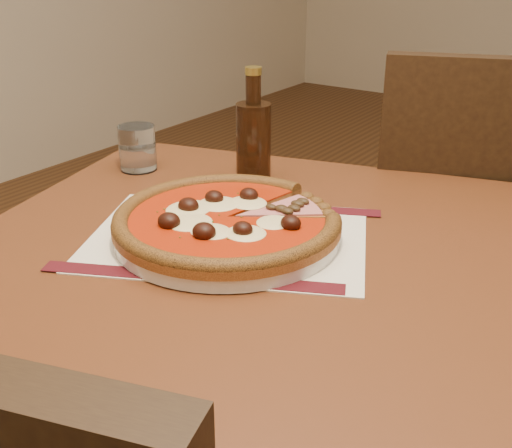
{
  "coord_description": "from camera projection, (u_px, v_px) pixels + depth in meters",
  "views": [
    {
      "loc": [
        0.3,
        -1.79,
        1.14
      ],
      "look_at": [
        -0.15,
        -1.13,
        0.78
      ],
      "focal_mm": 45.0,
      "sensor_mm": 36.0,
      "label": 1
    }
  ],
  "objects": [
    {
      "name": "water_glass",
      "position": [
        137.0,
        148.0,
        1.16
      ],
      "size": [
        0.07,
        0.07,
        0.08
      ],
      "primitive_type": "cylinder",
      "rotation": [
        0.0,
        0.0,
        0.03
      ],
      "color": "white",
      "rests_on": "table"
    },
    {
      "name": "plate",
      "position": [
        227.0,
        232.0,
        0.9
      ],
      "size": [
        0.32,
        0.32,
        0.02
      ],
      "primitive_type": "cylinder",
      "color": "white",
      "rests_on": "placemat"
    },
    {
      "name": "bottle",
      "position": [
        253.0,
        139.0,
        1.08
      ],
      "size": [
        0.06,
        0.06,
        0.2
      ],
      "color": "black",
      "rests_on": "table"
    },
    {
      "name": "chair_far",
      "position": [
        485.0,
        250.0,
        1.33
      ],
      "size": [
        0.58,
        0.58,
        0.96
      ],
      "rotation": [
        0.0,
        0.0,
        3.5
      ],
      "color": "black",
      "rests_on": "ground"
    },
    {
      "name": "pizza",
      "position": [
        227.0,
        219.0,
        0.89
      ],
      "size": [
        0.32,
        0.32,
        0.04
      ],
      "color": "#AE692A",
      "rests_on": "plate"
    },
    {
      "name": "ham_slice",
      "position": [
        295.0,
        213.0,
        0.92
      ],
      "size": [
        0.12,
        0.14,
        0.02
      ],
      "rotation": [
        0.0,
        0.0,
        0.98
      ],
      "color": "#AE692A",
      "rests_on": "plate"
    },
    {
      "name": "table",
      "position": [
        248.0,
        312.0,
        0.92
      ],
      "size": [
        0.98,
        0.98,
        0.75
      ],
      "rotation": [
        0.0,
        0.0,
        0.26
      ],
      "color": "brown",
      "rests_on": "ground"
    },
    {
      "name": "placemat",
      "position": [
        228.0,
        238.0,
        0.91
      ],
      "size": [
        0.47,
        0.41,
        0.0
      ],
      "primitive_type": "cube",
      "rotation": [
        0.0,
        0.0,
        0.44
      ],
      "color": "silver",
      "rests_on": "table"
    }
  ]
}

